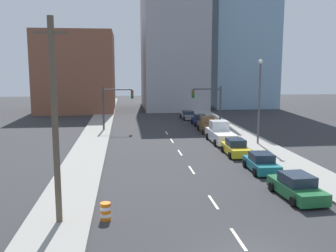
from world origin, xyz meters
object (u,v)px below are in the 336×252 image
Objects in this scene: utility_pole_left_near at (55,122)px; sedan_gray at (188,115)px; sedan_green at (297,187)px; sedan_navy at (200,120)px; traffic_signal_right at (212,101)px; pickup_truck_white at (220,134)px; sedan_teal at (261,163)px; pickup_truck_brown at (208,126)px; traffic_barrel at (106,211)px; sedan_yellow at (236,148)px; traffic_signal_left at (112,102)px; street_lamp at (259,96)px.

sedan_gray is (13.69, 40.16, -4.78)m from utility_pole_left_near.
sedan_green is 1.05× the size of sedan_navy.
traffic_signal_right is at bearing 63.17° from utility_pole_left_near.
utility_pole_left_near is (-15.15, -29.95, 1.65)m from traffic_signal_right.
pickup_truck_white is at bearing -90.69° from sedan_navy.
sedan_teal is 0.81× the size of pickup_truck_brown.
pickup_truck_brown is at bearing -90.61° from sedan_navy.
sedan_green is at bearing -92.17° from traffic_signal_right.
traffic_barrel is at bearing -143.09° from sedan_teal.
traffic_barrel is at bearing -128.24° from sedan_yellow.
pickup_truck_brown is at bearing 62.92° from utility_pole_left_near.
pickup_truck_white is (-0.13, 18.29, 0.24)m from sedan_green.
traffic_signal_right is 27.67m from sedan_green.
sedan_navy is at bearing 90.16° from pickup_truck_brown.
traffic_signal_left is at bearing 90.86° from traffic_barrel.
traffic_signal_right is 33.60m from utility_pole_left_near.
sedan_green is 6.20m from sedan_teal.
utility_pole_left_near is at bearing -172.53° from traffic_barrel.
sedan_teal is at bearing -92.69° from traffic_signal_right.
pickup_truck_brown is at bearing 66.70° from traffic_barrel.
street_lamp is (2.41, -11.14, 1.43)m from traffic_signal_right.
traffic_signal_right reaches higher than sedan_yellow.
sedan_teal is 12.09m from pickup_truck_white.
sedan_green is at bearing -101.94° from street_lamp.
traffic_barrel is at bearing -109.15° from sedan_navy.
street_lamp is (17.56, 18.81, -0.23)m from utility_pole_left_near.
pickup_truck_white is (-0.17, 12.09, 0.26)m from sedan_teal.
street_lamp is 2.09× the size of sedan_teal.
traffic_signal_right is 1.20× the size of sedan_gray.
utility_pole_left_near is 20.45m from sedan_yellow.
traffic_signal_left is 6.09× the size of traffic_barrel.
pickup_truck_brown is 1.19× the size of sedan_navy.
pickup_truck_brown is (0.02, 25.16, 0.10)m from sedan_green.
sedan_navy is (0.10, 24.93, 0.03)m from sedan_teal.
street_lamp is at bearing -76.88° from sedan_navy.
pickup_truck_white is at bearing -97.25° from traffic_signal_right.
traffic_signal_right is 32.44m from traffic_barrel.
sedan_gray is (-0.09, 25.80, -0.07)m from sedan_yellow.
pickup_truck_brown reaches higher than sedan_yellow.
pickup_truck_brown is at bearing -10.74° from traffic_signal_left.
sedan_yellow is at bearing 50.94° from traffic_barrel.
traffic_signal_right is at bearing 67.51° from pickup_truck_brown.
pickup_truck_brown is (-0.02, 18.96, 0.12)m from sedan_teal.
sedan_teal is 0.97× the size of sedan_yellow.
street_lamp is at bearing 72.92° from sedan_teal.
pickup_truck_brown is (12.21, -2.32, -2.96)m from traffic_signal_left.
pickup_truck_white is at bearing 87.15° from sedan_green.
utility_pole_left_near reaches higher than sedan_gray.
traffic_signal_left is 29.82m from traffic_barrel.
sedan_green reaches higher than sedan_teal.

